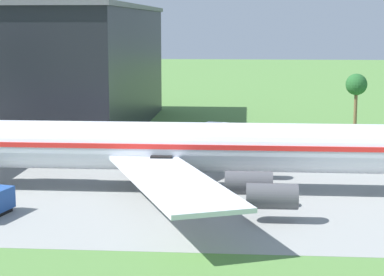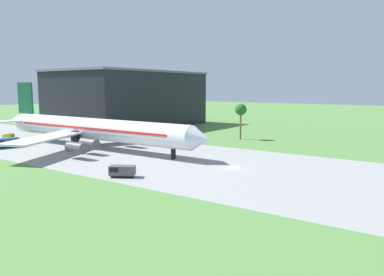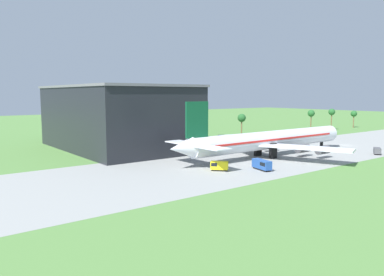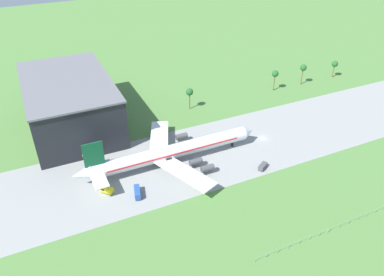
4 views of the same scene
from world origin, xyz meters
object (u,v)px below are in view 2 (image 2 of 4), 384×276
at_px(jet_airliner, 89,129).
at_px(baggage_tug, 5,143).
at_px(catering_van, 121,171).
at_px(terminal_building, 130,99).
at_px(fuel_truck, 9,138).

distance_m(jet_airliner, baggage_tug, 22.85).
xyz_separation_m(baggage_tug, catering_van, (49.23, -5.68, -0.27)).
xyz_separation_m(jet_airliner, terminal_building, (-29.73, 46.52, 6.15)).
relative_size(jet_airliner, catering_van, 15.26).
bearing_deg(fuel_truck, catering_van, -11.49).
relative_size(jet_airliner, terminal_building, 1.24).
relative_size(jet_airliner, baggage_tug, 11.47).
height_order(baggage_tug, terminal_building, terminal_building).
bearing_deg(catering_van, fuel_truck, 168.51).
distance_m(fuel_truck, catering_van, 59.90).
xyz_separation_m(fuel_truck, terminal_building, (-2.04, 53.53, 10.03)).
relative_size(jet_airliner, fuel_truck, 16.37).
bearing_deg(terminal_building, catering_van, -47.15).
height_order(jet_airliner, catering_van, jet_airliner).
relative_size(fuel_truck, catering_van, 0.93).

